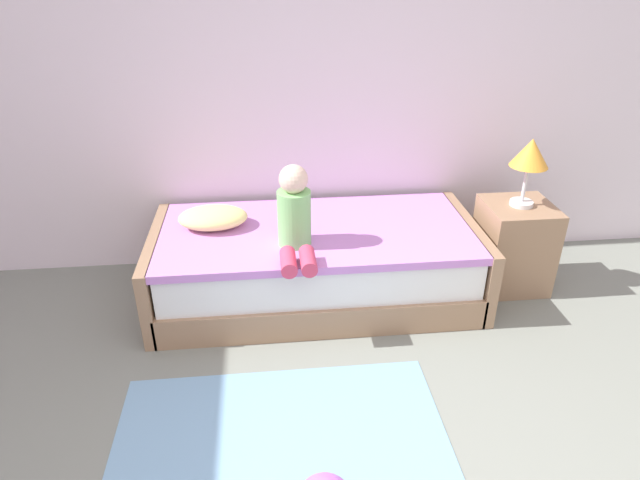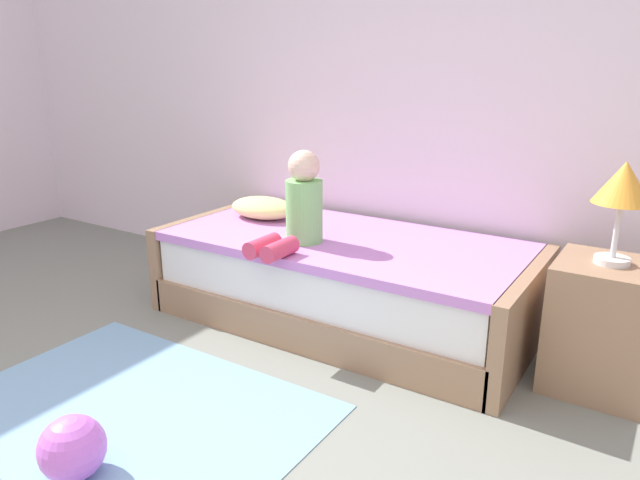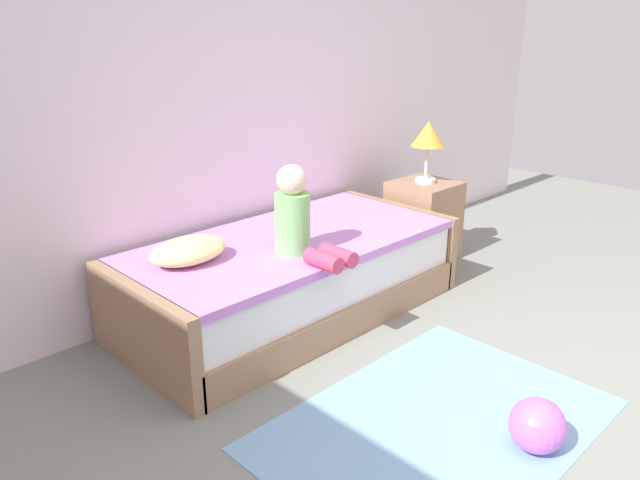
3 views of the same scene
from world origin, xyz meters
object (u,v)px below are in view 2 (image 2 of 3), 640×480
at_px(table_lamp, 623,188).
at_px(child_figure, 299,207).
at_px(pillow, 263,208).
at_px(bed, 343,280).
at_px(toy_ball, 72,448).
at_px(nightstand, 602,326).

bearing_deg(table_lamp, child_figure, -171.22).
bearing_deg(table_lamp, pillow, 177.22).
relative_size(bed, table_lamp, 4.69).
bearing_deg(table_lamp, bed, -179.89).
bearing_deg(table_lamp, toy_ball, -131.22).
height_order(bed, table_lamp, table_lamp).
distance_m(bed, pillow, 0.73).
relative_size(table_lamp, child_figure, 0.88).
bearing_deg(child_figure, table_lamp, 8.78).
bearing_deg(nightstand, pillow, 177.22).
xyz_separation_m(nightstand, table_lamp, (0.00, 0.00, 0.64)).
relative_size(bed, pillow, 4.80).
relative_size(nightstand, child_figure, 1.18).
xyz_separation_m(nightstand, child_figure, (-1.50, -0.23, 0.40)).
xyz_separation_m(table_lamp, pillow, (-2.00, 0.10, -0.37)).
bearing_deg(bed, pillow, 171.27).
height_order(nightstand, toy_ball, nightstand).
height_order(bed, toy_ball, bed).
xyz_separation_m(nightstand, toy_ball, (-1.48, -1.69, -0.18)).
bearing_deg(nightstand, child_figure, -171.22).
height_order(child_figure, pillow, child_figure).
bearing_deg(bed, table_lamp, 0.11).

